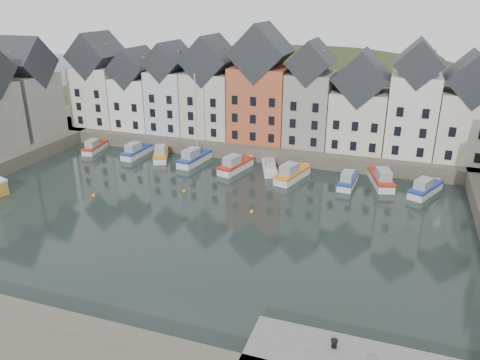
% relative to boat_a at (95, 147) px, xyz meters
% --- Properties ---
extents(ground, '(260.00, 260.00, 0.00)m').
position_rel_boat_a_xyz_m(ground, '(24.90, -18.72, -0.68)').
color(ground, black).
rests_on(ground, ground).
extents(far_quay, '(90.00, 16.00, 2.00)m').
position_rel_boat_a_xyz_m(far_quay, '(24.90, 11.28, 0.32)').
color(far_quay, brown).
rests_on(far_quay, ground).
extents(hillside, '(153.60, 70.40, 64.00)m').
position_rel_boat_a_xyz_m(hillside, '(24.92, 37.28, -18.64)').
color(hillside, '#253018').
rests_on(hillside, ground).
extents(far_terrace, '(72.37, 8.16, 17.78)m').
position_rel_boat_a_xyz_m(far_terrace, '(28.12, 9.28, 8.20)').
color(far_terrace, beige).
rests_on(far_terrace, far_quay).
extents(left_terrace, '(7.65, 17.00, 15.69)m').
position_rel_boat_a_xyz_m(left_terrace, '(-11.10, -5.22, 8.20)').
color(left_terrace, gray).
rests_on(left_terrace, left_quay).
extents(mooring_buoys, '(20.50, 5.50, 0.50)m').
position_rel_boat_a_xyz_m(mooring_buoys, '(20.90, -13.38, -0.53)').
color(mooring_buoys, orange).
rests_on(mooring_buoys, ground).
extents(boat_a, '(2.67, 6.12, 2.27)m').
position_rel_boat_a_xyz_m(boat_a, '(0.00, 0.00, 0.00)').
color(boat_a, silver).
rests_on(boat_a, ground).
extents(boat_b, '(2.24, 6.53, 2.48)m').
position_rel_boat_a_xyz_m(boat_b, '(7.58, 0.10, 0.06)').
color(boat_b, silver).
rests_on(boat_b, ground).
extents(boat_c, '(4.44, 6.66, 2.46)m').
position_rel_boat_a_xyz_m(boat_c, '(11.85, 0.15, 0.06)').
color(boat_c, silver).
rests_on(boat_c, ground).
extents(boat_d, '(3.10, 7.22, 13.36)m').
position_rel_boat_a_xyz_m(boat_d, '(17.54, -0.12, 0.19)').
color(boat_d, silver).
rests_on(boat_d, ground).
extents(boat_e, '(3.64, 7.15, 2.63)m').
position_rel_boat_a_xyz_m(boat_e, '(24.35, -1.06, 0.11)').
color(boat_e, silver).
rests_on(boat_e, ground).
extents(boat_f, '(3.68, 6.04, 2.22)m').
position_rel_boat_a_xyz_m(boat_f, '(29.14, 0.03, -0.02)').
color(boat_f, silver).
rests_on(boat_f, ground).
extents(boat_g, '(3.94, 7.30, 2.68)m').
position_rel_boat_a_xyz_m(boat_g, '(32.82, -1.94, 0.12)').
color(boat_g, silver).
rests_on(boat_g, ground).
extents(boat_h, '(2.28, 6.16, 2.32)m').
position_rel_boat_a_xyz_m(boat_h, '(40.30, -1.56, 0.02)').
color(boat_h, silver).
rests_on(boat_h, ground).
extents(boat_i, '(4.03, 7.33, 2.69)m').
position_rel_boat_a_xyz_m(boat_i, '(44.42, 0.05, 0.12)').
color(boat_i, silver).
rests_on(boat_i, ground).
extents(boat_j, '(4.51, 6.70, 2.48)m').
position_rel_boat_a_xyz_m(boat_j, '(49.80, -1.43, 0.06)').
color(boat_j, silver).
rests_on(boat_j, ground).
extents(mooring_bollard, '(0.48, 0.48, 0.56)m').
position_rel_boat_a_xyz_m(mooring_bollard, '(43.38, -35.22, 1.63)').
color(mooring_bollard, black).
rests_on(mooring_bollard, near_quay).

